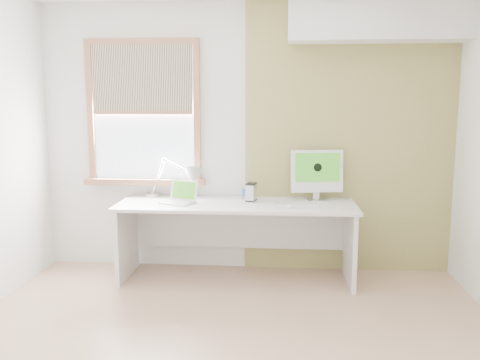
# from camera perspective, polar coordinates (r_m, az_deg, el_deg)

# --- Properties ---
(room) EXTENTS (4.04, 3.54, 2.64)m
(room) POSITION_cam_1_polar(r_m,az_deg,el_deg) (3.20, -1.42, 2.37)
(room) COLOR tan
(room) RESTS_ON ground
(accent_wall) EXTENTS (2.00, 0.02, 2.60)m
(accent_wall) POSITION_cam_1_polar(r_m,az_deg,el_deg) (4.96, 12.24, 4.53)
(accent_wall) COLOR olive
(accent_wall) RESTS_ON room
(soffit) EXTENTS (1.60, 0.40, 0.42)m
(soffit) POSITION_cam_1_polar(r_m,az_deg,el_deg) (4.87, 15.41, 17.32)
(soffit) COLOR white
(soffit) RESTS_ON room
(window) EXTENTS (1.20, 0.14, 1.42)m
(window) POSITION_cam_1_polar(r_m,az_deg,el_deg) (5.05, -10.90, 7.43)
(window) COLOR #9A6044
(window) RESTS_ON room
(desk) EXTENTS (2.20, 0.70, 0.73)m
(desk) POSITION_cam_1_polar(r_m,az_deg,el_deg) (4.76, -0.35, -4.79)
(desk) COLOR silver
(desk) RESTS_ON room
(desk_lamp) EXTENTS (0.64, 0.39, 0.39)m
(desk_lamp) POSITION_cam_1_polar(r_m,az_deg,el_deg) (4.85, -6.17, 0.21)
(desk_lamp) COLOR silver
(desk_lamp) RESTS_ON desk
(laptop) EXTENTS (0.36, 0.34, 0.20)m
(laptop) POSITION_cam_1_polar(r_m,az_deg,el_deg) (4.70, -6.77, -1.96)
(laptop) COLOR silver
(laptop) RESTS_ON desk
(phone_dock) EXTENTS (0.07, 0.07, 0.12)m
(phone_dock) POSITION_cam_1_polar(r_m,az_deg,el_deg) (4.84, 0.46, -1.79)
(phone_dock) COLOR silver
(phone_dock) RESTS_ON desk
(external_drive) EXTENTS (0.11, 0.14, 0.17)m
(external_drive) POSITION_cam_1_polar(r_m,az_deg,el_deg) (4.75, 1.28, -1.38)
(external_drive) COLOR silver
(external_drive) RESTS_ON desk
(imac) EXTENTS (0.50, 0.19, 0.48)m
(imac) POSITION_cam_1_polar(r_m,az_deg,el_deg) (4.80, 8.71, 0.87)
(imac) COLOR silver
(imac) RESTS_ON desk
(keyboard) EXTENTS (0.40, 0.13, 0.02)m
(keyboard) POSITION_cam_1_polar(r_m,az_deg,el_deg) (4.48, 6.55, -3.05)
(keyboard) COLOR white
(keyboard) RESTS_ON desk
(mouse) EXTENTS (0.08, 0.12, 0.03)m
(mouse) POSITION_cam_1_polar(r_m,az_deg,el_deg) (4.48, 5.71, -2.95)
(mouse) COLOR white
(mouse) RESTS_ON desk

